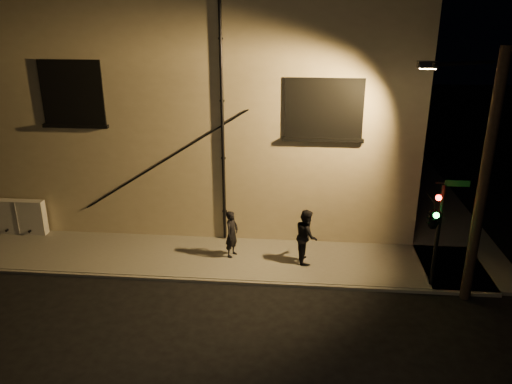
# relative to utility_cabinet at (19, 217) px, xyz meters

# --- Properties ---
(ground) EXTENTS (90.00, 90.00, 0.00)m
(ground) POSITION_rel_utility_cabinet_xyz_m (9.54, -2.70, -0.78)
(ground) COLOR black
(sidewalk) EXTENTS (21.00, 16.00, 0.12)m
(sidewalk) POSITION_rel_utility_cabinet_xyz_m (10.77, 1.69, -0.72)
(sidewalk) COLOR #5E5C55
(sidewalk) RESTS_ON ground
(building) EXTENTS (16.20, 12.23, 8.80)m
(building) POSITION_rel_utility_cabinet_xyz_m (6.55, 6.29, 3.63)
(building) COLOR tan
(building) RESTS_ON ground
(utility_cabinet) EXTENTS (2.00, 0.34, 1.32)m
(utility_cabinet) POSITION_rel_utility_cabinet_xyz_m (0.00, 0.00, 0.00)
(utility_cabinet) COLOR beige
(utility_cabinet) RESTS_ON sidewalk
(pedestrian_a) EXTENTS (0.59, 0.70, 1.64)m
(pedestrian_a) POSITION_rel_utility_cabinet_xyz_m (8.19, -1.10, 0.16)
(pedestrian_a) COLOR black
(pedestrian_a) RESTS_ON sidewalk
(pedestrian_b) EXTENTS (0.81, 0.98, 1.84)m
(pedestrian_b) POSITION_rel_utility_cabinet_xyz_m (10.70, -1.24, 0.26)
(pedestrian_b) COLOR black
(pedestrian_b) RESTS_ON sidewalk
(traffic_signal) EXTENTS (1.16, 1.97, 3.39)m
(traffic_signal) POSITION_rel_utility_cabinet_xyz_m (14.36, -2.51, 1.62)
(traffic_signal) COLOR black
(traffic_signal) RESTS_ON sidewalk
(streetlamp_pole) EXTENTS (2.03, 1.39, 7.26)m
(streetlamp_pole) POSITION_rel_utility_cabinet_xyz_m (15.35, -2.83, 3.07)
(streetlamp_pole) COLOR black
(streetlamp_pole) RESTS_ON ground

